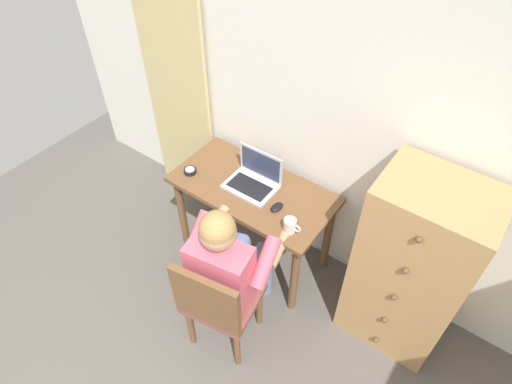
{
  "coord_description": "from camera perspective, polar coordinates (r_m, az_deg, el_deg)",
  "views": [
    {
      "loc": [
        0.84,
        0.18,
        2.79
      ],
      "look_at": [
        -0.3,
        1.75,
        0.83
      ],
      "focal_mm": 30.21,
      "sensor_mm": 36.0,
      "label": 1
    }
  ],
  "objects": [
    {
      "name": "wall_back",
      "position": [
        2.68,
        11.12,
        9.34
      ],
      "size": [
        4.8,
        0.05,
        2.5
      ],
      "primitive_type": "cube",
      "color": "silver",
      "rests_on": "ground_plane"
    },
    {
      "name": "computer_mouse",
      "position": [
        2.78,
        2.78,
        -2.02
      ],
      "size": [
        0.08,
        0.11,
        0.03
      ],
      "primitive_type": "ellipsoid",
      "rotation": [
        0.0,
        0.0,
        -0.17
      ],
      "color": "black",
      "rests_on": "desk"
    },
    {
      "name": "chair",
      "position": [
        2.67,
        -5.12,
        -14.26
      ],
      "size": [
        0.48,
        0.47,
        0.88
      ],
      "color": "brown",
      "rests_on": "ground_plane"
    },
    {
      "name": "person_seated",
      "position": [
        2.6,
        -3.31,
        -9.16
      ],
      "size": [
        0.6,
        0.63,
        1.2
      ],
      "color": "#6B84AD",
      "rests_on": "ground_plane"
    },
    {
      "name": "curtain_panel",
      "position": [
        3.35,
        -10.75,
        15.05
      ],
      "size": [
        0.62,
        0.03,
        2.28
      ],
      "primitive_type": "cube",
      "color": "#CCB77A",
      "rests_on": "ground_plane"
    },
    {
      "name": "desk_clock",
      "position": [
        3.06,
        -8.72,
        2.79
      ],
      "size": [
        0.09,
        0.09,
        0.03
      ],
      "color": "black",
      "rests_on": "desk"
    },
    {
      "name": "laptop",
      "position": [
        2.92,
        -0.27,
        1.76
      ],
      "size": [
        0.34,
        0.25,
        0.24
      ],
      "color": "#B7BABF",
      "rests_on": "desk"
    },
    {
      "name": "dresser",
      "position": [
        2.75,
        19.78,
        -9.47
      ],
      "size": [
        0.61,
        0.49,
        1.3
      ],
      "color": "tan",
      "rests_on": "ground_plane"
    },
    {
      "name": "desk",
      "position": [
        3.01,
        -0.42,
        -1.04
      ],
      "size": [
        1.13,
        0.57,
        0.73
      ],
      "color": "brown",
      "rests_on": "ground_plane"
    },
    {
      "name": "coffee_mug",
      "position": [
        2.65,
        4.55,
        -4.44
      ],
      "size": [
        0.12,
        0.08,
        0.09
      ],
      "color": "silver",
      "rests_on": "desk"
    }
  ]
}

